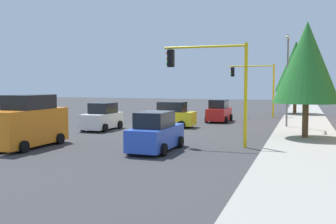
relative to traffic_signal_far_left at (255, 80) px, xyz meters
The scene contains 13 objects.
ground_plane 15.57m from the traffic_signal_far_left, 21.96° to the right, with size 120.00×120.00×0.00m, color #353538.
sidewalk_kerb 10.88m from the traffic_signal_far_left, 28.35° to the left, with size 80.00×4.00×0.15m, color gray.
lane_arrow_near 27.20m from the traffic_signal_far_left, 18.72° to the right, with size 2.40×1.10×1.10m.
traffic_signal_far_left is the anchor object (origin of this frame).
traffic_signal_near_left 20.00m from the traffic_signal_far_left, ahead, with size 0.36×4.59×5.50m.
street_lamp_curbside 10.99m from the traffic_signal_far_left, 18.89° to the left, with size 2.15×0.28×7.00m.
tree_roadside_near 16.74m from the traffic_signal_far_left, 16.88° to the left, with size 3.86×3.86×7.05m.
tree_roadside_far 5.74m from the traffic_signal_far_left, 136.05° to the left, with size 4.37×4.37×7.99m.
delivery_van_orange 25.48m from the traffic_signal_far_left, 20.93° to the right, with size 4.80×2.22×2.77m.
car_yellow 13.34m from the traffic_signal_far_left, 22.85° to the right, with size 1.93×3.92×1.98m.
car_white 18.13m from the traffic_signal_far_left, 30.82° to the right, with size 3.76×1.97×1.98m.
car_red 7.44m from the traffic_signal_far_left, 20.17° to the right, with size 3.88×1.92×1.98m.
car_blue 22.82m from the traffic_signal_far_left, ahead, with size 4.20×1.95×1.98m.
Camera 1 is at (26.56, 10.36, 3.33)m, focal length 41.60 mm.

